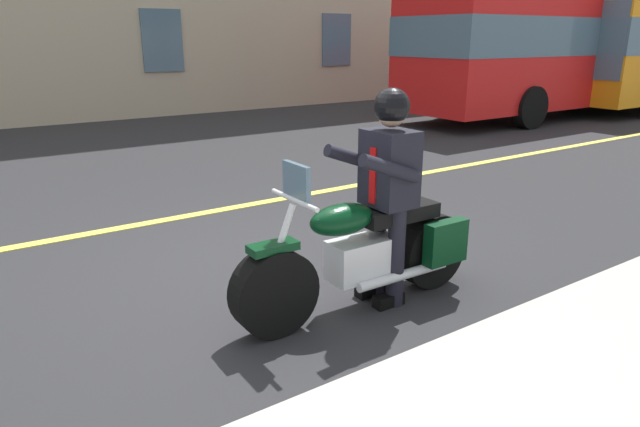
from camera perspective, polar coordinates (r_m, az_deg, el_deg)
name	(u,v)px	position (r m, az deg, el deg)	size (l,w,h in m)	color
ground_plane	(265,270)	(5.38, -5.59, -5.72)	(80.00, 80.00, 0.00)	#28282B
lane_center_stripe	(185,217)	(7.09, -13.50, -0.30)	(60.00, 0.16, 0.01)	#E5DB4C
motorcycle_main	(367,253)	(4.53, 4.75, -4.01)	(2.21, 0.61, 1.26)	black
rider_main	(388,179)	(4.48, 6.82, 3.48)	(0.62, 0.55, 1.74)	black
bus_far	(571,45)	(17.72, 23.94, 15.25)	(11.05, 2.70, 3.30)	red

